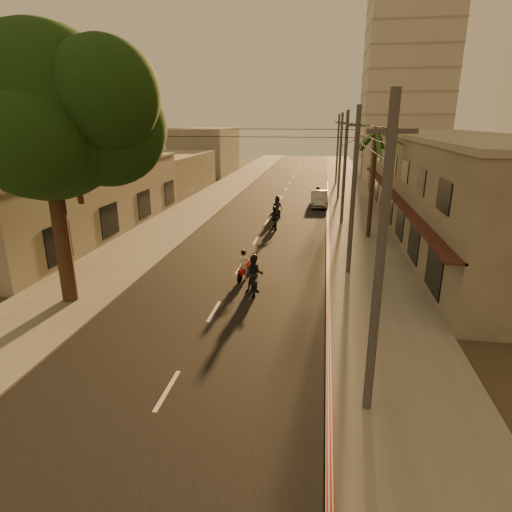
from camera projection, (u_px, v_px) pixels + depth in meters
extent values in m
plane|color=#383023|center=(202.00, 332.00, 17.42)|extent=(160.00, 160.00, 0.00)
cube|color=black|center=(267.00, 222.00, 36.24)|extent=(10.00, 140.00, 0.02)
cube|color=slate|center=(357.00, 224.00, 35.11)|extent=(5.00, 140.00, 0.12)
cube|color=slate|center=(182.00, 218.00, 37.34)|extent=(5.00, 140.00, 0.12)
cube|color=red|center=(328.00, 239.00, 30.75)|extent=(0.20, 60.00, 0.20)
cube|color=gray|center=(453.00, 188.00, 31.21)|extent=(8.00, 34.00, 7.00)
cube|color=#9B968C|center=(461.00, 136.00, 30.10)|extent=(8.20, 34.20, 0.30)
cube|color=#3E1E18|center=(392.00, 192.00, 31.97)|extent=(0.80, 34.00, 0.12)
cube|color=#9B968C|center=(71.00, 201.00, 31.92)|extent=(8.00, 24.00, 5.00)
cube|color=gray|center=(66.00, 165.00, 31.13)|extent=(8.20, 24.20, 0.20)
cube|color=#B7B5B2|center=(406.00, 79.00, 63.48)|extent=(12.00, 12.00, 28.00)
cylinder|color=black|center=(63.00, 241.00, 19.44)|extent=(0.70, 0.70, 6.00)
cylinder|color=black|center=(75.00, 174.00, 18.78)|extent=(1.22, 2.17, 3.04)
cylinder|color=black|center=(35.00, 170.00, 18.27)|extent=(1.31, 1.49, 2.73)
sphere|color=black|center=(44.00, 114.00, 17.76)|extent=(7.20, 7.20, 7.20)
sphere|color=black|center=(107.00, 126.00, 18.53)|extent=(5.20, 5.20, 5.20)
sphere|color=black|center=(19.00, 121.00, 18.88)|extent=(4.80, 4.80, 4.80)
sphere|color=black|center=(33.00, 138.00, 16.25)|extent=(4.60, 4.60, 4.60)
sphere|color=black|center=(104.00, 94.00, 16.63)|extent=(4.40, 4.40, 4.40)
sphere|color=black|center=(97.00, 89.00, 19.51)|extent=(4.40, 4.40, 4.40)
cylinder|color=black|center=(372.00, 186.00, 30.13)|extent=(0.32, 0.32, 7.60)
sphere|color=black|center=(377.00, 130.00, 28.98)|extent=(0.60, 0.60, 0.60)
cylinder|color=#38383A|center=(379.00, 268.00, 11.37)|extent=(0.26, 0.26, 9.00)
cube|color=#38383A|center=(392.00, 131.00, 10.30)|extent=(1.20, 0.12, 0.12)
cylinder|color=#38383A|center=(353.00, 194.00, 22.66)|extent=(0.26, 0.26, 9.00)
cube|color=#38383A|center=(358.00, 125.00, 21.59)|extent=(1.20, 0.12, 0.12)
cylinder|color=#38383A|center=(344.00, 169.00, 33.95)|extent=(0.26, 0.26, 9.00)
cube|color=#38383A|center=(347.00, 123.00, 32.89)|extent=(1.20, 0.12, 0.12)
cylinder|color=#38383A|center=(340.00, 157.00, 45.24)|extent=(0.26, 0.26, 9.00)
cube|color=#38383A|center=(342.00, 122.00, 44.18)|extent=(1.20, 0.12, 0.12)
cylinder|color=#38383A|center=(337.00, 150.00, 56.53)|extent=(0.26, 0.26, 9.00)
cube|color=#38383A|center=(339.00, 122.00, 55.47)|extent=(1.20, 0.12, 0.12)
cube|color=#9B968C|center=(396.00, 161.00, 56.77)|extent=(8.00, 14.00, 6.00)
cube|color=#9B968C|center=(166.00, 173.00, 50.83)|extent=(8.00, 14.00, 4.40)
cube|color=#9B968C|center=(206.00, 152.00, 67.37)|extent=(8.00, 14.00, 7.00)
cylinder|color=black|center=(248.00, 271.00, 23.66)|extent=(0.21, 0.54, 0.53)
cylinder|color=black|center=(240.00, 278.00, 22.62)|extent=(0.21, 0.54, 0.53)
cube|color=#AE0E0D|center=(244.00, 271.00, 23.00)|extent=(0.49, 1.07, 0.28)
cube|color=#AE0E0D|center=(247.00, 265.00, 23.38)|extent=(0.30, 0.15, 0.57)
cylinder|color=silver|center=(248.00, 259.00, 23.38)|extent=(0.52, 0.15, 0.04)
imported|color=beige|center=(244.00, 266.00, 22.92)|extent=(0.74, 0.63, 1.59)
sphere|color=black|center=(243.00, 252.00, 22.69)|extent=(0.28, 0.28, 0.28)
sphere|color=silver|center=(243.00, 255.00, 23.38)|extent=(0.11, 0.11, 0.11)
sphere|color=silver|center=(252.00, 256.00, 23.19)|extent=(0.11, 0.11, 0.11)
cylinder|color=black|center=(255.00, 281.00, 22.14)|extent=(0.20, 0.63, 0.62)
cylinder|color=black|center=(254.00, 291.00, 20.81)|extent=(0.20, 0.63, 0.62)
cube|color=black|center=(254.00, 281.00, 21.31)|extent=(0.48, 1.25, 0.33)
cube|color=black|center=(255.00, 274.00, 21.78)|extent=(0.35, 0.16, 0.67)
cylinder|color=silver|center=(255.00, 266.00, 21.79)|extent=(0.61, 0.12, 0.04)
imported|color=black|center=(254.00, 275.00, 21.21)|extent=(1.10, 0.96, 1.87)
sphere|color=black|center=(254.00, 258.00, 20.94)|extent=(0.33, 0.33, 0.33)
cylinder|color=black|center=(273.00, 224.00, 34.29)|extent=(0.22, 0.60, 0.59)
cylinder|color=black|center=(275.00, 228.00, 33.04)|extent=(0.22, 0.60, 0.59)
cube|color=black|center=(274.00, 223.00, 33.51)|extent=(0.52, 1.19, 0.32)
cube|color=black|center=(274.00, 219.00, 33.96)|extent=(0.33, 0.17, 0.63)
cylinder|color=silver|center=(274.00, 214.00, 33.97)|extent=(0.57, 0.16, 0.04)
imported|color=black|center=(274.00, 219.00, 33.41)|extent=(1.20, 0.84, 1.77)
sphere|color=black|center=(274.00, 208.00, 33.16)|extent=(0.32, 0.32, 0.32)
cylinder|color=black|center=(275.00, 212.00, 38.70)|extent=(0.31, 0.59, 0.60)
cylinder|color=black|center=(279.00, 215.00, 37.46)|extent=(0.31, 0.59, 0.60)
cube|color=black|center=(277.00, 210.00, 37.92)|extent=(0.70, 1.20, 0.32)
cube|color=black|center=(276.00, 208.00, 38.36)|extent=(0.34, 0.21, 0.64)
cylinder|color=silver|center=(275.00, 203.00, 38.37)|extent=(0.56, 0.25, 0.04)
imported|color=black|center=(277.00, 207.00, 37.82)|extent=(1.26, 1.16, 1.79)
sphere|color=black|center=(277.00, 198.00, 37.57)|extent=(0.32, 0.32, 0.32)
cylinder|color=black|center=(320.00, 199.00, 45.33)|extent=(0.32, 0.51, 0.52)
cylinder|color=black|center=(315.00, 200.00, 44.42)|extent=(0.32, 0.51, 0.52)
cube|color=black|center=(318.00, 197.00, 44.75)|extent=(0.70, 1.04, 0.28)
cube|color=black|center=(320.00, 195.00, 45.07)|extent=(0.29, 0.21, 0.56)
cylinder|color=silver|center=(320.00, 192.00, 45.05)|extent=(0.48, 0.27, 0.04)
imported|color=black|center=(318.00, 195.00, 44.66)|extent=(1.48, 1.40, 1.57)
sphere|color=black|center=(318.00, 188.00, 44.44)|extent=(0.28, 0.28, 0.28)
imported|color=gray|center=(319.00, 199.00, 42.59)|extent=(2.06, 4.77, 1.52)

